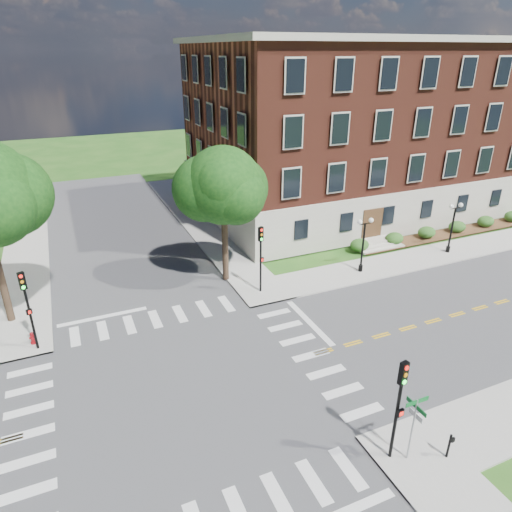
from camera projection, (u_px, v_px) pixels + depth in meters
name	position (u px, v px, depth m)	size (l,w,h in m)	color
ground	(186.00, 390.00, 22.86)	(160.00, 160.00, 0.00)	#1D4D15
road_ew	(186.00, 390.00, 22.86)	(90.00, 12.00, 0.01)	#3D3D3F
road_ns	(186.00, 390.00, 22.86)	(12.00, 90.00, 0.01)	#3D3D3F
sidewalk_ne	(305.00, 238.00, 41.26)	(34.00, 34.00, 0.12)	#9E9B93
crosswalk_east	(311.00, 355.00, 25.47)	(2.20, 10.20, 0.02)	silver
stop_bar_east	(309.00, 322.00, 28.56)	(0.40, 5.50, 0.00)	silver
main_building	(351.00, 127.00, 46.49)	(30.60, 22.40, 16.50)	#B3AC9E
shrub_row	(441.00, 236.00, 41.68)	(18.00, 2.00, 1.30)	#23521B
tree_d	(223.00, 186.00, 30.85)	(5.36, 5.36, 9.76)	#2F2217
traffic_signal_se	(399.00, 399.00, 17.75)	(0.35, 0.39, 4.80)	black
traffic_signal_ne	(261.00, 251.00, 30.74)	(0.37, 0.44, 4.80)	black
traffic_signal_nw	(27.00, 301.00, 24.62)	(0.38, 0.45, 4.80)	black
twin_lamp_west	(363.00, 242.00, 33.92)	(1.36, 0.36, 4.23)	black
twin_lamp_east	(452.00, 225.00, 37.20)	(1.36, 0.36, 4.23)	black
street_sign_pole	(414.00, 418.00, 18.03)	(1.10, 1.10, 3.10)	gray
push_button_post	(450.00, 445.00, 18.70)	(0.14, 0.21, 1.20)	black
fire_hydrant	(33.00, 338.00, 26.18)	(0.35, 0.35, 0.75)	maroon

